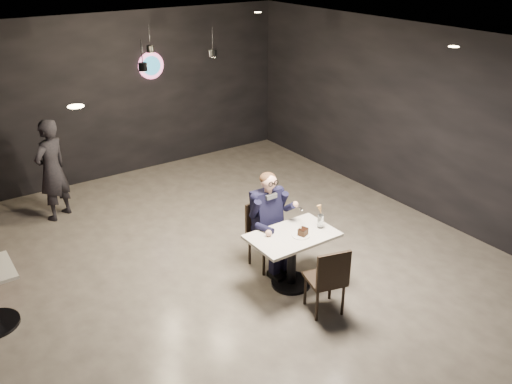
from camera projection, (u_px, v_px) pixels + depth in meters
floor at (249, 283)px, 7.15m from camera, size 9.00×9.00×0.00m
wall_sign at (151, 66)px, 10.06m from camera, size 0.50×0.06×0.50m
pendant_lights at (167, 39)px, 7.43m from camera, size 1.40×1.20×0.36m
main_table at (292, 260)px, 6.97m from camera, size 1.10×0.70×0.75m
chair_far at (267, 237)px, 7.35m from camera, size 0.42×0.46×0.92m
chair_near at (325, 278)px, 6.46m from camera, size 0.53×0.55×0.92m
seated_man at (267, 220)px, 7.24m from camera, size 0.60×0.80×1.44m
dessert_plate at (301, 235)px, 6.78m from camera, size 0.23×0.23×0.01m
cake_slice at (303, 232)px, 6.77m from camera, size 0.14×0.13×0.08m
mint_leaf at (303, 230)px, 6.73m from camera, size 0.06×0.04×0.01m
sundae_glass at (320, 221)px, 6.94m from camera, size 0.08×0.08×0.18m
wafer_cone at (320, 210)px, 6.91m from camera, size 0.07×0.07×0.12m
passerby at (52, 170)px, 8.53m from camera, size 0.72×0.66×1.66m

